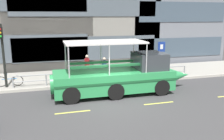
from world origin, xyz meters
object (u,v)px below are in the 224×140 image
object	(u,v)px
parking_sign	(161,53)
duck_tour_boat	(121,76)
pedestrian_near_bow	(148,62)
traffic_light_pole	(3,50)
leaned_bicycle	(9,81)
pedestrian_mid_right	(87,64)
pedestrian_mid_left	(104,66)

from	to	relation	value
parking_sign	duck_tour_boat	xyz separation A→B (m)	(-4.08, -2.75, -0.90)
duck_tour_boat	pedestrian_near_bow	distance (m)	4.50
traffic_light_pole	parking_sign	distance (m)	11.23
leaned_bicycle	duck_tour_boat	bearing A→B (deg)	-21.67
parking_sign	pedestrian_near_bow	xyz separation A→B (m)	(-0.87, 0.41, -0.77)
traffic_light_pole	duck_tour_boat	bearing A→B (deg)	-19.74
leaned_bicycle	pedestrian_mid_right	distance (m)	5.55
traffic_light_pole	parking_sign	world-z (taller)	traffic_light_pole
duck_tour_boat	pedestrian_near_bow	size ratio (longest dim) A/B	5.28
traffic_light_pole	pedestrian_mid_left	bearing A→B (deg)	3.78
pedestrian_near_bow	pedestrian_mid_right	world-z (taller)	pedestrian_mid_right
traffic_light_pole	pedestrian_mid_right	world-z (taller)	traffic_light_pole
duck_tour_boat	traffic_light_pole	bearing A→B (deg)	160.26
pedestrian_mid_left	pedestrian_mid_right	xyz separation A→B (m)	(-1.15, 0.79, 0.07)
leaned_bicycle	pedestrian_mid_left	xyz separation A→B (m)	(6.57, 0.24, 0.60)
parking_sign	pedestrian_near_bow	size ratio (longest dim) A/B	1.54
parking_sign	duck_tour_boat	size ratio (longest dim) A/B	0.29
traffic_light_pole	leaned_bicycle	distance (m)	2.14
parking_sign	pedestrian_mid_right	world-z (taller)	parking_sign
leaned_bicycle	pedestrian_mid_left	distance (m)	6.60
traffic_light_pole	pedestrian_mid_right	size ratio (longest dim) A/B	2.39
duck_tour_boat	leaned_bicycle	bearing A→B (deg)	158.33
pedestrian_mid_left	traffic_light_pole	bearing A→B (deg)	-176.22
duck_tour_boat	pedestrian_mid_left	bearing A→B (deg)	97.33
parking_sign	pedestrian_mid_right	distance (m)	5.76
duck_tour_boat	pedestrian_mid_right	xyz separation A→B (m)	(-1.54, 3.80, 0.14)
leaned_bicycle	pedestrian_mid_left	world-z (taller)	pedestrian_mid_left
parking_sign	pedestrian_mid_left	world-z (taller)	parking_sign
traffic_light_pole	pedestrian_mid_right	distance (m)	5.92
pedestrian_mid_left	pedestrian_mid_right	world-z (taller)	pedestrian_mid_right
leaned_bicycle	pedestrian_mid_right	xyz separation A→B (m)	(5.41, 1.04, 0.67)
traffic_light_pole	pedestrian_mid_left	xyz separation A→B (m)	(6.75, 0.45, -1.52)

